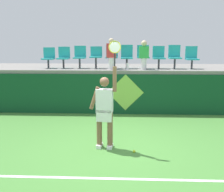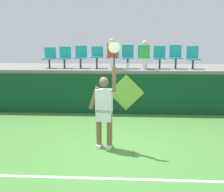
{
  "view_description": "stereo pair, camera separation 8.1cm",
  "coord_description": "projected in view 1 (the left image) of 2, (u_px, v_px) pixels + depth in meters",
  "views": [
    {
      "loc": [
        0.2,
        -6.07,
        2.49
      ],
      "look_at": [
        -0.13,
        1.18,
        1.06
      ],
      "focal_mm": 43.58,
      "sensor_mm": 36.0,
      "label": 1
    },
    {
      "loc": [
        0.28,
        -6.06,
        2.49
      ],
      "look_at": [
        -0.13,
        1.18,
        1.06
      ],
      "focal_mm": 43.58,
      "sensor_mm": 36.0,
      "label": 2
    }
  ],
  "objects": [
    {
      "name": "stadium_chair_7",
      "position": [
        159.0,
        56.0,
        10.1
      ],
      "size": [
        0.44,
        0.42,
        0.83
      ],
      "color": "#38383D",
      "rests_on": "spectator_platform"
    },
    {
      "name": "stadium_chair_5",
      "position": [
        127.0,
        56.0,
        10.16
      ],
      "size": [
        0.44,
        0.42,
        0.87
      ],
      "color": "#38383D",
      "rests_on": "spectator_platform"
    },
    {
      "name": "spectator_0",
      "position": [
        144.0,
        54.0,
        9.71
      ],
      "size": [
        0.34,
        0.21,
        1.03
      ],
      "color": "white",
      "rests_on": "spectator_platform"
    },
    {
      "name": "wall_signage_mount",
      "position": [
        125.0,
        114.0,
        9.63
      ],
      "size": [
        1.27,
        0.01,
        1.42
      ],
      "color": "#0F4223",
      "rests_on": "ground_plane"
    },
    {
      "name": "stadium_chair_4",
      "position": [
        112.0,
        55.0,
        10.17
      ],
      "size": [
        0.44,
        0.42,
        0.86
      ],
      "color": "#38383D",
      "rests_on": "spectator_platform"
    },
    {
      "name": "ground_plane",
      "position": [
        115.0,
        150.0,
        6.44
      ],
      "size": [
        40.0,
        40.0,
        0.0
      ],
      "primitive_type": "plane",
      "color": "#478438"
    },
    {
      "name": "spectator_1",
      "position": [
        111.0,
        53.0,
        9.75
      ],
      "size": [
        0.34,
        0.2,
        1.11
      ],
      "color": "white",
      "rests_on": "spectator_platform"
    },
    {
      "name": "stadium_chair_0",
      "position": [
        49.0,
        57.0,
        10.29
      ],
      "size": [
        0.44,
        0.42,
        0.78
      ],
      "color": "#38383D",
      "rests_on": "spectator_platform"
    },
    {
      "name": "stadium_chair_8",
      "position": [
        175.0,
        56.0,
        10.07
      ],
      "size": [
        0.44,
        0.42,
        0.87
      ],
      "color": "#38383D",
      "rests_on": "spectator_platform"
    },
    {
      "name": "stadium_chair_6",
      "position": [
        143.0,
        55.0,
        10.12
      ],
      "size": [
        0.44,
        0.42,
        0.86
      ],
      "color": "#38383D",
      "rests_on": "spectator_platform"
    },
    {
      "name": "tennis_ball",
      "position": [
        134.0,
        151.0,
        6.25
      ],
      "size": [
        0.07,
        0.07,
        0.07
      ],
      "primitive_type": "sphere",
      "color": "#D1E533",
      "rests_on": "ground_plane"
    },
    {
      "name": "court_baseline_stripe",
      "position": [
        112.0,
        179.0,
        5.06
      ],
      "size": [
        12.31,
        0.08,
        0.01
      ],
      "primitive_type": "cube",
      "color": "white",
      "rests_on": "ground_plane"
    },
    {
      "name": "spectator_platform",
      "position": [
        119.0,
        68.0,
        10.96
      ],
      "size": [
        13.68,
        3.18,
        0.12
      ],
      "primitive_type": "cube",
      "color": "gray",
      "rests_on": "court_back_wall"
    },
    {
      "name": "stadium_chair_1",
      "position": [
        64.0,
        56.0,
        10.26
      ],
      "size": [
        0.44,
        0.42,
        0.8
      ],
      "color": "#38383D",
      "rests_on": "spectator_platform"
    },
    {
      "name": "stadium_chair_3",
      "position": [
        96.0,
        56.0,
        10.2
      ],
      "size": [
        0.44,
        0.42,
        0.81
      ],
      "color": "#38383D",
      "rests_on": "spectator_platform"
    },
    {
      "name": "stadium_chair_2",
      "position": [
        80.0,
        56.0,
        10.23
      ],
      "size": [
        0.44,
        0.42,
        0.84
      ],
      "color": "#38383D",
      "rests_on": "spectator_platform"
    },
    {
      "name": "stadium_chair_9",
      "position": [
        192.0,
        57.0,
        10.05
      ],
      "size": [
        0.44,
        0.42,
        0.83
      ],
      "color": "#38383D",
      "rests_on": "spectator_platform"
    },
    {
      "name": "court_back_wall",
      "position": [
        118.0,
        94.0,
        9.6
      ],
      "size": [
        13.68,
        0.2,
        1.42
      ],
      "primitive_type": "cube",
      "color": "#0F4223",
      "rests_on": "ground_plane"
    },
    {
      "name": "water_bottle",
      "position": [
        127.0,
        67.0,
        9.57
      ],
      "size": [
        0.08,
        0.08,
        0.25
      ],
      "primitive_type": "cylinder",
      "color": "white",
      "rests_on": "spectator_platform"
    },
    {
      "name": "tennis_player",
      "position": [
        105.0,
        109.0,
        6.38
      ],
      "size": [
        0.75,
        0.31,
        2.53
      ],
      "color": "white",
      "rests_on": "ground_plane"
    }
  ]
}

